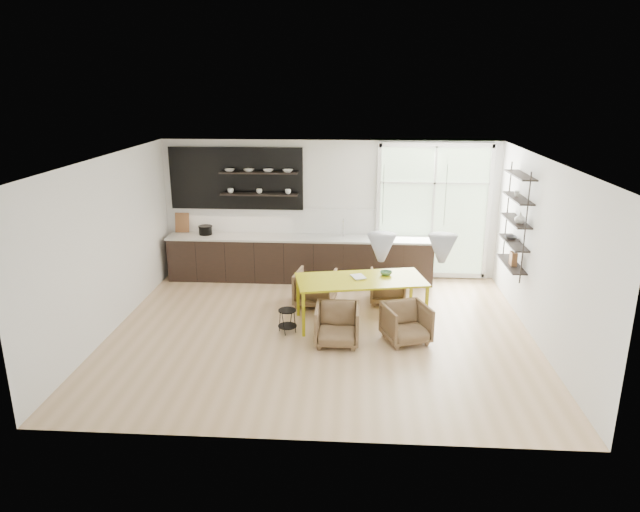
{
  "coord_description": "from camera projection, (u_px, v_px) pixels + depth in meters",
  "views": [
    {
      "loc": [
        0.56,
        -8.74,
        4.03
      ],
      "look_at": [
        -0.04,
        0.6,
        1.17
      ],
      "focal_mm": 32.0,
      "sensor_mm": 36.0,
      "label": 1
    }
  ],
  "objects": [
    {
      "name": "room",
      "position": [
        357.0,
        233.0,
        10.14
      ],
      "size": [
        7.02,
        6.01,
        2.91
      ],
      "color": "#DDB58B",
      "rests_on": "ground"
    },
    {
      "name": "wire_stool",
      "position": [
        287.0,
        318.0,
        9.51
      ],
      "size": [
        0.32,
        0.32,
        0.4
      ],
      "rotation": [
        0.0,
        0.0,
        -0.34
      ],
      "color": "black",
      "rests_on": "ground"
    },
    {
      "name": "kitchen_run",
      "position": [
        295.0,
        252.0,
        11.99
      ],
      "size": [
        5.54,
        0.69,
        2.75
      ],
      "color": "black",
      "rests_on": "ground"
    },
    {
      "name": "armchair_front_right",
      "position": [
        406.0,
        323.0,
        9.17
      ],
      "size": [
        0.87,
        0.88,
        0.63
      ],
      "primitive_type": "imported",
      "rotation": [
        0.0,
        0.0,
        0.34
      ],
      "color": "brown",
      "rests_on": "ground"
    },
    {
      "name": "armchair_back_left",
      "position": [
        315.0,
        288.0,
        10.68
      ],
      "size": [
        0.82,
        0.84,
        0.67
      ],
      "primitive_type": "imported",
      "rotation": [
        0.0,
        0.0,
        2.98
      ],
      "color": "brown",
      "rests_on": "ground"
    },
    {
      "name": "armchair_front_left",
      "position": [
        337.0,
        325.0,
        9.08
      ],
      "size": [
        0.7,
        0.72,
        0.65
      ],
      "primitive_type": "imported",
      "rotation": [
        0.0,
        0.0,
        -0.01
      ],
      "color": "brown",
      "rests_on": "ground"
    },
    {
      "name": "table_book",
      "position": [
        352.0,
        277.0,
        9.79
      ],
      "size": [
        0.3,
        0.34,
        0.03
      ],
      "primitive_type": "imported",
      "rotation": [
        0.0,
        0.0,
        0.36
      ],
      "color": "white",
      "rests_on": "dining_table"
    },
    {
      "name": "armchair_back_right",
      "position": [
        388.0,
        287.0,
        10.82
      ],
      "size": [
        0.67,
        0.69,
        0.62
      ],
      "primitive_type": "imported",
      "rotation": [
        0.0,
        0.0,
        3.12
      ],
      "color": "brown",
      "rests_on": "ground"
    },
    {
      "name": "table_bowl",
      "position": [
        386.0,
        273.0,
        9.95
      ],
      "size": [
        0.21,
        0.21,
        0.07
      ],
      "primitive_type": "imported",
      "rotation": [
        0.0,
        0.0,
        0.01
      ],
      "color": "#47754C",
      "rests_on": "dining_table"
    },
    {
      "name": "dining_table",
      "position": [
        361.0,
        282.0,
        9.77
      ],
      "size": [
        2.34,
        1.41,
        0.8
      ],
      "rotation": [
        0.0,
        0.0,
        0.2
      ],
      "color": "#B0A90D",
      "rests_on": "ground"
    },
    {
      "name": "right_shelving",
      "position": [
        516.0,
        224.0,
        9.98
      ],
      "size": [
        0.26,
        1.22,
        1.9
      ],
      "color": "black",
      "rests_on": "ground"
    }
  ]
}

